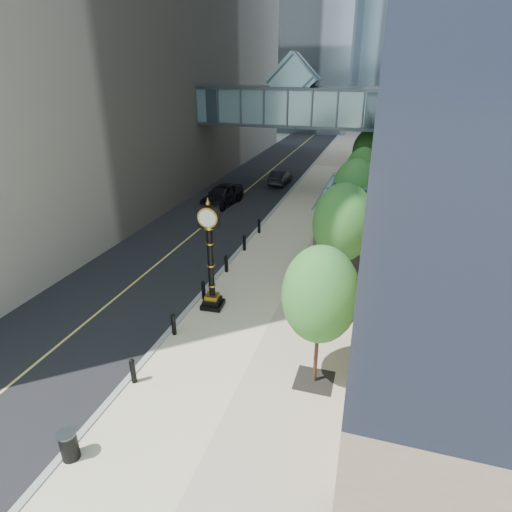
# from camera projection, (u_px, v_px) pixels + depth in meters

# --- Properties ---
(ground) EXTENTS (320.00, 320.00, 0.00)m
(ground) POSITION_uv_depth(u_px,v_px,m) (190.00, 419.00, 14.11)
(ground) COLOR gray
(ground) RESTS_ON ground
(road) EXTENTS (8.00, 180.00, 0.02)m
(road) POSITION_uv_depth(u_px,v_px,m) (280.00, 163.00, 50.90)
(road) COLOR black
(road) RESTS_ON ground
(sidewalk) EXTENTS (8.00, 180.00, 0.06)m
(sidewalk) POSITION_uv_depth(u_px,v_px,m) (348.00, 167.00, 48.76)
(sidewalk) COLOR beige
(sidewalk) RESTS_ON ground
(curb) EXTENTS (0.25, 180.00, 0.07)m
(curb) POSITION_uv_depth(u_px,v_px,m) (313.00, 165.00, 49.83)
(curb) COLOR gray
(curb) RESTS_ON ground
(skywalk) EXTENTS (17.00, 4.20, 5.80)m
(skywalk) POSITION_uv_depth(u_px,v_px,m) (293.00, 104.00, 36.21)
(skywalk) COLOR slate
(skywalk) RESTS_ON ground
(entrance_canopy) EXTENTS (3.00, 8.00, 4.38)m
(entrance_canopy) POSITION_uv_depth(u_px,v_px,m) (350.00, 193.00, 23.70)
(entrance_canopy) COLOR #383F44
(entrance_canopy) RESTS_ON ground
(bollard_row) EXTENTS (0.20, 16.20, 0.90)m
(bollard_row) POSITION_uv_depth(u_px,v_px,m) (216.00, 277.00, 22.48)
(bollard_row) COLOR black
(bollard_row) RESTS_ON sidewalk
(street_trees) EXTENTS (2.84, 28.69, 5.83)m
(street_trees) POSITION_uv_depth(u_px,v_px,m) (355.00, 190.00, 25.64)
(street_trees) COLOR black
(street_trees) RESTS_ON sidewalk
(street_clock) EXTENTS (1.07, 1.07, 5.26)m
(street_clock) POSITION_uv_depth(u_px,v_px,m) (211.00, 264.00, 19.65)
(street_clock) COLOR black
(street_clock) RESTS_ON sidewalk
(trash_bin) EXTENTS (0.63, 0.63, 0.90)m
(trash_bin) POSITION_uv_depth(u_px,v_px,m) (69.00, 446.00, 12.48)
(trash_bin) COLOR black
(trash_bin) RESTS_ON sidewalk
(pedestrian) EXTENTS (0.69, 0.46, 1.89)m
(pedestrian) POSITION_uv_depth(u_px,v_px,m) (330.00, 299.00, 19.35)
(pedestrian) COLOR #BBB7AB
(pedestrian) RESTS_ON sidewalk
(car_near) EXTENTS (2.61, 5.17, 1.69)m
(car_near) POSITION_uv_depth(u_px,v_px,m) (222.00, 195.00, 35.47)
(car_near) COLOR black
(car_near) RESTS_ON road
(car_far) EXTENTS (1.60, 4.14, 1.34)m
(car_far) POSITION_uv_depth(u_px,v_px,m) (280.00, 177.00, 41.79)
(car_far) COLOR black
(car_far) RESTS_ON road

